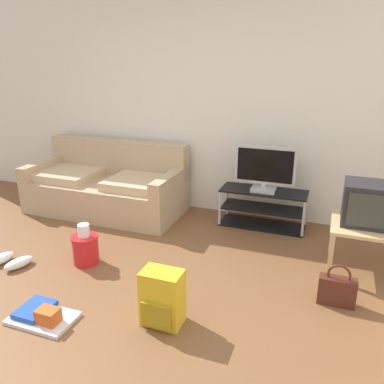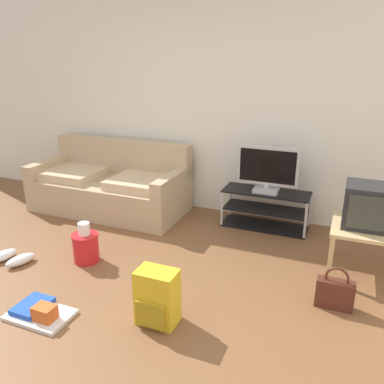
% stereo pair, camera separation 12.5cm
% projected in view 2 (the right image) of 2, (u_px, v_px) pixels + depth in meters
% --- Properties ---
extents(ground_plane, '(9.00, 9.80, 0.02)m').
position_uv_depth(ground_plane, '(103.00, 315.00, 3.04)').
color(ground_plane, brown).
extents(wall_back, '(9.00, 0.10, 2.70)m').
position_uv_depth(wall_back, '(212.00, 103.00, 4.73)').
color(wall_back, silver).
rests_on(wall_back, ground_plane).
extents(couch, '(1.93, 0.91, 0.86)m').
position_uv_depth(couch, '(111.00, 186.00, 5.03)').
color(couch, tan).
rests_on(couch, ground_plane).
extents(tv_stand, '(0.98, 0.37, 0.44)m').
position_uv_depth(tv_stand, '(265.00, 209.00, 4.52)').
color(tv_stand, black).
rests_on(tv_stand, ground_plane).
extents(flat_tv, '(0.68, 0.22, 0.52)m').
position_uv_depth(flat_tv, '(268.00, 170.00, 4.34)').
color(flat_tv, '#B2B2B7').
rests_on(flat_tv, tv_stand).
extents(side_table, '(0.59, 0.59, 0.46)m').
position_uv_depth(side_table, '(366.00, 233.00, 3.49)').
color(side_table, tan).
rests_on(side_table, ground_plane).
extents(crt_tv, '(0.43, 0.37, 0.38)m').
position_uv_depth(crt_tv, '(370.00, 206.00, 3.42)').
color(crt_tv, '#232326').
rests_on(crt_tv, side_table).
extents(backpack, '(0.30, 0.27, 0.43)m').
position_uv_depth(backpack, '(157.00, 298.00, 2.88)').
color(backpack, gold).
rests_on(backpack, ground_plane).
extents(handbag, '(0.29, 0.11, 0.36)m').
position_uv_depth(handbag, '(335.00, 293.00, 3.08)').
color(handbag, '#4C2319').
rests_on(handbag, ground_plane).
extents(cleaning_bucket, '(0.26, 0.26, 0.40)m').
position_uv_depth(cleaning_bucket, '(86.00, 245.00, 3.77)').
color(cleaning_bucket, red).
rests_on(cleaning_bucket, ground_plane).
extents(sneakers_pair, '(0.41, 0.31, 0.09)m').
position_uv_depth(sneakers_pair, '(12.00, 258.00, 3.78)').
color(sneakers_pair, white).
rests_on(sneakers_pair, ground_plane).
extents(floor_tray, '(0.49, 0.32, 0.14)m').
position_uv_depth(floor_tray, '(39.00, 312.00, 2.99)').
color(floor_tray, silver).
rests_on(floor_tray, ground_plane).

